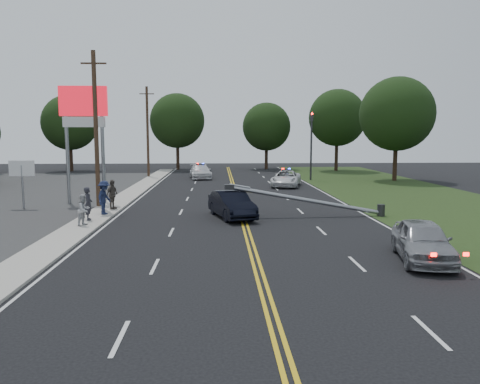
{
  "coord_description": "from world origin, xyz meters",
  "views": [
    {
      "loc": [
        -1.37,
        -18.54,
        4.72
      ],
      "look_at": [
        -0.24,
        6.16,
        1.7
      ],
      "focal_mm": 35.0,
      "sensor_mm": 36.0,
      "label": 1
    }
  ],
  "objects_px": {
    "traffic_signal": "(311,140)",
    "crashed_sedan": "(232,205)",
    "emergency_b": "(200,172)",
    "bystander_a": "(88,204)",
    "utility_pole_far": "(148,132)",
    "emergency_a": "(286,179)",
    "utility_pole_mid": "(96,129)",
    "small_sign": "(22,172)",
    "bystander_b": "(84,210)",
    "bystander_c": "(104,198)",
    "fallen_streetlight": "(315,201)",
    "bystander_d": "(112,194)",
    "waiting_sedan": "(422,241)",
    "pylon_sign": "(84,116)"
  },
  "relations": [
    {
      "from": "small_sign",
      "to": "utility_pole_mid",
      "type": "bearing_deg",
      "value": 0.0
    },
    {
      "from": "traffic_signal",
      "to": "crashed_sedan",
      "type": "distance_m",
      "value": 24.08
    },
    {
      "from": "pylon_sign",
      "to": "traffic_signal",
      "type": "xyz_separation_m",
      "value": [
        18.8,
        16.0,
        -1.79
      ]
    },
    {
      "from": "pylon_sign",
      "to": "waiting_sedan",
      "type": "relative_size",
      "value": 1.78
    },
    {
      "from": "fallen_streetlight",
      "to": "crashed_sedan",
      "type": "bearing_deg",
      "value": -178.73
    },
    {
      "from": "crashed_sedan",
      "to": "bystander_c",
      "type": "height_order",
      "value": "bystander_c"
    },
    {
      "from": "pylon_sign",
      "to": "utility_pole_far",
      "type": "bearing_deg",
      "value": 86.28
    },
    {
      "from": "utility_pole_mid",
      "to": "bystander_c",
      "type": "distance_m",
      "value": 5.27
    },
    {
      "from": "pylon_sign",
      "to": "small_sign",
      "type": "xyz_separation_m",
      "value": [
        -3.5,
        -2.0,
        -3.66
      ]
    },
    {
      "from": "traffic_signal",
      "to": "utility_pole_mid",
      "type": "bearing_deg",
      "value": -134.2
    },
    {
      "from": "pylon_sign",
      "to": "emergency_a",
      "type": "bearing_deg",
      "value": 33.26
    },
    {
      "from": "utility_pole_mid",
      "to": "waiting_sedan",
      "type": "bearing_deg",
      "value": -41.35
    },
    {
      "from": "bystander_d",
      "to": "bystander_c",
      "type": "bearing_deg",
      "value": -159.31
    },
    {
      "from": "utility_pole_far",
      "to": "bystander_a",
      "type": "bearing_deg",
      "value": -88.43
    },
    {
      "from": "emergency_a",
      "to": "utility_pole_far",
      "type": "bearing_deg",
      "value": 158.98
    },
    {
      "from": "utility_pole_far",
      "to": "waiting_sedan",
      "type": "distance_m",
      "value": 39.09
    },
    {
      "from": "bystander_d",
      "to": "bystander_a",
      "type": "bearing_deg",
      "value": -165.4
    },
    {
      "from": "fallen_streetlight",
      "to": "bystander_a",
      "type": "height_order",
      "value": "bystander_a"
    },
    {
      "from": "small_sign",
      "to": "utility_pole_far",
      "type": "bearing_deg",
      "value": 77.69
    },
    {
      "from": "bystander_b",
      "to": "bystander_c",
      "type": "height_order",
      "value": "bystander_c"
    },
    {
      "from": "utility_pole_mid",
      "to": "bystander_c",
      "type": "height_order",
      "value": "utility_pole_mid"
    },
    {
      "from": "small_sign",
      "to": "fallen_streetlight",
      "type": "height_order",
      "value": "small_sign"
    },
    {
      "from": "pylon_sign",
      "to": "emergency_b",
      "type": "xyz_separation_m",
      "value": [
        7.15,
        18.46,
        -5.24
      ]
    },
    {
      "from": "pylon_sign",
      "to": "bystander_d",
      "type": "relative_size",
      "value": 4.36
    },
    {
      "from": "traffic_signal",
      "to": "fallen_streetlight",
      "type": "height_order",
      "value": "traffic_signal"
    },
    {
      "from": "small_sign",
      "to": "pylon_sign",
      "type": "bearing_deg",
      "value": 29.74
    },
    {
      "from": "bystander_a",
      "to": "utility_pole_mid",
      "type": "bearing_deg",
      "value": -7.14
    },
    {
      "from": "traffic_signal",
      "to": "emergency_a",
      "type": "relative_size",
      "value": 1.36
    },
    {
      "from": "emergency_b",
      "to": "bystander_b",
      "type": "bearing_deg",
      "value": -107.38
    },
    {
      "from": "waiting_sedan",
      "to": "emergency_a",
      "type": "xyz_separation_m",
      "value": [
        -1.46,
        25.69,
        -0.05
      ]
    },
    {
      "from": "emergency_a",
      "to": "emergency_b",
      "type": "xyz_separation_m",
      "value": [
        -8.19,
        8.41,
        0.04
      ]
    },
    {
      "from": "small_sign",
      "to": "bystander_b",
      "type": "xyz_separation_m",
      "value": [
        5.74,
        -6.61,
        -1.41
      ]
    },
    {
      "from": "bystander_b",
      "to": "utility_pole_mid",
      "type": "bearing_deg",
      "value": 31.64
    },
    {
      "from": "bystander_c",
      "to": "bystander_b",
      "type": "bearing_deg",
      "value": -172.27
    },
    {
      "from": "utility_pole_far",
      "to": "emergency_a",
      "type": "relative_size",
      "value": 1.93
    },
    {
      "from": "fallen_streetlight",
      "to": "utility_pole_far",
      "type": "distance_m",
      "value": 29.54
    },
    {
      "from": "small_sign",
      "to": "utility_pole_mid",
      "type": "distance_m",
      "value": 5.53
    },
    {
      "from": "utility_pole_mid",
      "to": "waiting_sedan",
      "type": "xyz_separation_m",
      "value": [
        15.49,
        -13.63,
        -4.32
      ]
    },
    {
      "from": "utility_pole_mid",
      "to": "bystander_b",
      "type": "relative_size",
      "value": 6.22
    },
    {
      "from": "utility_pole_far",
      "to": "emergency_a",
      "type": "xyz_separation_m",
      "value": [
        14.03,
        -9.94,
        -4.36
      ]
    },
    {
      "from": "small_sign",
      "to": "bystander_a",
      "type": "bearing_deg",
      "value": -42.61
    },
    {
      "from": "small_sign",
      "to": "emergency_b",
      "type": "distance_m",
      "value": 23.12
    },
    {
      "from": "crashed_sedan",
      "to": "bystander_d",
      "type": "bearing_deg",
      "value": 143.35
    },
    {
      "from": "pylon_sign",
      "to": "fallen_streetlight",
      "type": "distance_m",
      "value": 16.66
    },
    {
      "from": "bystander_a",
      "to": "bystander_d",
      "type": "height_order",
      "value": "bystander_d"
    },
    {
      "from": "traffic_signal",
      "to": "crashed_sedan",
      "type": "bearing_deg",
      "value": -111.99
    },
    {
      "from": "bystander_b",
      "to": "bystander_c",
      "type": "xyz_separation_m",
      "value": [
        0.23,
        3.35,
        0.18
      ]
    },
    {
      "from": "utility_pole_mid",
      "to": "bystander_d",
      "type": "relative_size",
      "value": 5.44
    },
    {
      "from": "emergency_b",
      "to": "bystander_a",
      "type": "height_order",
      "value": "bystander_a"
    },
    {
      "from": "bystander_b",
      "to": "emergency_a",
      "type": "bearing_deg",
      "value": -11.48
    }
  ]
}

